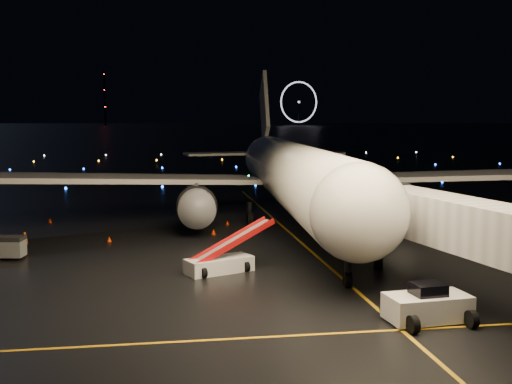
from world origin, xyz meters
TOP-DOWN VIEW (x-y plane):
  - ground at (0.00, 300.00)m, footprint 2000.00×2000.00m
  - lane_centre at (12.00, 15.00)m, footprint 0.25×80.00m
  - lane_cross at (-5.00, -10.00)m, footprint 60.00×0.25m
  - airliner at (13.37, 26.37)m, footprint 67.13×64.15m
  - pushback_tug at (13.98, -8.80)m, footprint 4.81×2.85m
  - belt_loader at (3.52, 4.31)m, footprint 7.50×4.72m
  - crew_c at (-11.97, 13.48)m, footprint 1.00×1.11m
  - safety_cone_0 at (4.49, 19.74)m, footprint 0.59×0.59m
  - safety_cone_1 at (6.42, 24.88)m, footprint 0.45×0.45m
  - safety_cone_2 at (-5.31, 17.40)m, footprint 0.53×0.53m
  - safety_cone_3 at (-12.40, 29.19)m, footprint 0.49×0.49m
  - ferris_wheel at (170.00, 720.00)m, footprint 49.33×16.80m
  - radio_mast at (-60.00, 740.00)m, footprint 1.80×1.80m
  - taxiway_lights at (0.00, 106.00)m, footprint 164.00×92.00m
  - baggage_cart_0 at (-12.69, 11.34)m, footprint 2.39×1.86m

SIDE VIEW (x-z plane):
  - ground at x=0.00m, z-range 0.00..0.00m
  - lane_centre at x=12.00m, z-range 0.00..0.02m
  - lane_cross at x=-5.00m, z-range 0.00..0.02m
  - taxiway_lights at x=0.00m, z-range 0.00..0.36m
  - safety_cone_1 at x=6.42m, z-range 0.00..0.47m
  - safety_cone_3 at x=-12.40m, z-range 0.00..0.48m
  - safety_cone_2 at x=-5.31m, z-range 0.00..0.48m
  - safety_cone_0 at x=4.49m, z-range 0.00..0.52m
  - crew_c at x=-11.97m, z-range 0.00..1.81m
  - baggage_cart_0 at x=-12.69m, z-range 0.00..1.84m
  - pushback_tug at x=13.98m, z-range 0.00..2.19m
  - belt_loader at x=3.52m, z-range 0.00..3.54m
  - airliner at x=13.37m, z-range 0.00..18.01m
  - ferris_wheel at x=170.00m, z-range 0.00..52.00m
  - radio_mast at x=-60.00m, z-range 0.00..64.00m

